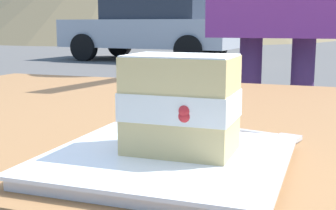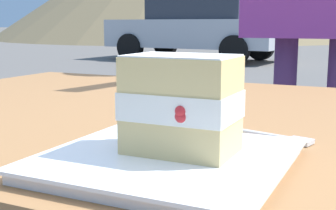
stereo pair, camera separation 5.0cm
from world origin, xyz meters
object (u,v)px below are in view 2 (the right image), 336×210
dessert_plate (168,160)px  dessert_fork (261,134)px  patio_table (191,168)px  parked_car_near (198,28)px  cake_slice (182,104)px

dessert_plate → dessert_fork: (0.06, 0.18, -0.00)m
patio_table → parked_car_near: size_ratio=0.31×
patio_table → dessert_plate: 0.33m
dessert_plate → dessert_fork: 0.19m
patio_table → dessert_plate: (0.10, -0.30, 0.11)m
patio_table → cake_slice: 0.35m
cake_slice → parked_car_near: size_ratio=0.03×
patio_table → parked_car_near: parked_car_near is taller
cake_slice → dessert_fork: 0.18m
patio_table → dessert_plate: size_ratio=5.40×
dessert_fork → parked_car_near: size_ratio=0.04×
dessert_plate → dessert_fork: size_ratio=1.50×
cake_slice → parked_car_near: 10.96m
dessert_plate → dessert_fork: bearing=72.0°
patio_table → parked_car_near: (-3.95, 9.90, 0.13)m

